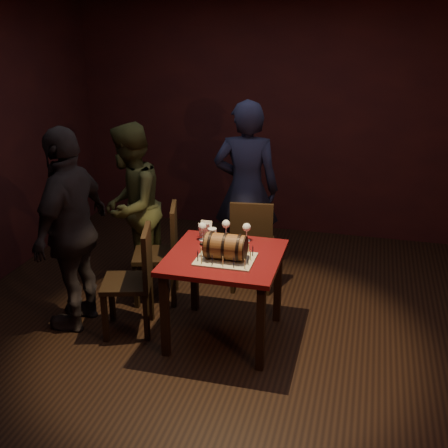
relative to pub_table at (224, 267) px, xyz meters
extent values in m
plane|color=black|center=(0.00, 0.11, -0.64)|extent=(5.00, 5.00, 0.00)
cube|color=black|center=(0.00, 2.61, 0.76)|extent=(5.00, 0.04, 2.80)
cube|color=black|center=(0.00, -2.39, 0.76)|extent=(5.00, 0.04, 2.80)
cube|color=#480C0F|center=(0.00, 0.00, 0.09)|extent=(0.90, 0.90, 0.04)
cube|color=black|center=(-0.38, -0.38, -0.29)|extent=(0.06, 0.06, 0.71)
cube|color=black|center=(0.38, -0.38, -0.29)|extent=(0.06, 0.06, 0.71)
cube|color=black|center=(-0.38, 0.38, -0.29)|extent=(0.06, 0.06, 0.71)
cube|color=black|center=(0.38, 0.38, -0.29)|extent=(0.06, 0.06, 0.71)
cube|color=#ABA18A|center=(0.03, -0.09, 0.12)|extent=(0.45, 0.35, 0.01)
cylinder|color=brown|center=(0.03, -0.09, 0.22)|extent=(0.30, 0.20, 0.20)
cylinder|color=black|center=(-0.08, -0.09, 0.22)|extent=(0.02, 0.22, 0.22)
cylinder|color=black|center=(0.03, -0.09, 0.22)|extent=(0.02, 0.22, 0.22)
cylinder|color=black|center=(0.14, -0.09, 0.22)|extent=(0.02, 0.22, 0.22)
cylinder|color=black|center=(-0.12, -0.09, 0.22)|extent=(0.01, 0.19, 0.19)
cylinder|color=black|center=(0.19, -0.09, 0.22)|extent=(0.01, 0.19, 0.19)
cylinder|color=black|center=(-0.14, -0.09, 0.22)|extent=(0.04, 0.02, 0.02)
sphere|color=black|center=(-0.16, -0.09, 0.22)|extent=(0.03, 0.03, 0.03)
cylinder|color=#E4DB88|center=(-0.12, -0.23, 0.16)|extent=(0.01, 0.01, 0.08)
cylinder|color=black|center=(-0.12, -0.23, 0.21)|extent=(0.00, 0.00, 0.01)
cylinder|color=black|center=(-0.04, -0.23, 0.16)|extent=(0.01, 0.01, 0.08)
cylinder|color=black|center=(-0.04, -0.23, 0.21)|extent=(0.00, 0.00, 0.01)
cylinder|color=#E4DB88|center=(0.05, -0.23, 0.16)|extent=(0.01, 0.01, 0.08)
cylinder|color=black|center=(0.05, -0.23, 0.21)|extent=(0.00, 0.00, 0.01)
cylinder|color=black|center=(0.13, -0.23, 0.16)|extent=(0.01, 0.01, 0.08)
cylinder|color=black|center=(0.13, -0.23, 0.21)|extent=(0.00, 0.00, 0.01)
cylinder|color=#E4DB88|center=(0.22, -0.23, 0.16)|extent=(0.01, 0.01, 0.08)
cylinder|color=black|center=(0.22, -0.23, 0.21)|extent=(0.00, 0.00, 0.01)
cylinder|color=black|center=(0.23, -0.16, 0.16)|extent=(0.01, 0.01, 0.08)
cylinder|color=black|center=(0.23, -0.16, 0.21)|extent=(0.00, 0.00, 0.01)
cylinder|color=#E4DB88|center=(0.23, -0.07, 0.16)|extent=(0.01, 0.01, 0.08)
cylinder|color=black|center=(0.23, -0.07, 0.21)|extent=(0.00, 0.00, 0.01)
cylinder|color=black|center=(0.23, 0.01, 0.16)|extent=(0.01, 0.01, 0.08)
cylinder|color=black|center=(0.23, 0.01, 0.21)|extent=(0.00, 0.00, 0.01)
cylinder|color=#E4DB88|center=(0.18, 0.06, 0.16)|extent=(0.01, 0.01, 0.08)
cylinder|color=black|center=(0.18, 0.06, 0.21)|extent=(0.00, 0.00, 0.01)
cylinder|color=black|center=(0.10, 0.06, 0.16)|extent=(0.01, 0.01, 0.08)
cylinder|color=black|center=(0.10, 0.06, 0.21)|extent=(0.00, 0.00, 0.01)
cylinder|color=#E4DB88|center=(0.01, 0.06, 0.16)|extent=(0.01, 0.01, 0.08)
cylinder|color=black|center=(0.01, 0.06, 0.21)|extent=(0.00, 0.00, 0.01)
cylinder|color=black|center=(-0.07, 0.06, 0.16)|extent=(0.01, 0.01, 0.08)
cylinder|color=black|center=(-0.07, 0.06, 0.21)|extent=(0.00, 0.00, 0.01)
cylinder|color=#E4DB88|center=(-0.16, 0.06, 0.16)|extent=(0.01, 0.01, 0.08)
cylinder|color=black|center=(-0.16, 0.06, 0.21)|extent=(0.00, 0.00, 0.01)
cylinder|color=black|center=(-0.16, -0.02, 0.16)|extent=(0.01, 0.01, 0.08)
cylinder|color=black|center=(-0.16, -0.02, 0.21)|extent=(0.00, 0.00, 0.01)
cylinder|color=#E4DB88|center=(-0.16, -0.11, 0.16)|extent=(0.01, 0.01, 0.08)
cylinder|color=black|center=(-0.16, -0.11, 0.21)|extent=(0.00, 0.00, 0.01)
cylinder|color=black|center=(-0.16, -0.19, 0.16)|extent=(0.01, 0.01, 0.08)
cylinder|color=black|center=(-0.16, -0.19, 0.21)|extent=(0.00, 0.00, 0.01)
cylinder|color=silver|center=(-0.26, 0.25, 0.11)|extent=(0.06, 0.06, 0.01)
cylinder|color=silver|center=(-0.26, 0.25, 0.16)|extent=(0.01, 0.01, 0.09)
sphere|color=silver|center=(-0.26, 0.25, 0.23)|extent=(0.07, 0.07, 0.07)
sphere|color=#591114|center=(-0.26, 0.25, 0.23)|extent=(0.05, 0.05, 0.05)
cylinder|color=silver|center=(-0.08, 0.36, 0.11)|extent=(0.06, 0.06, 0.01)
cylinder|color=silver|center=(-0.08, 0.36, 0.16)|extent=(0.01, 0.01, 0.09)
sphere|color=silver|center=(-0.08, 0.36, 0.23)|extent=(0.07, 0.07, 0.07)
cylinder|color=silver|center=(0.11, 0.33, 0.11)|extent=(0.06, 0.06, 0.01)
cylinder|color=silver|center=(0.11, 0.33, 0.16)|extent=(0.01, 0.01, 0.09)
sphere|color=silver|center=(0.11, 0.33, 0.23)|extent=(0.07, 0.07, 0.07)
sphere|color=#BF594C|center=(0.11, 0.33, 0.23)|extent=(0.05, 0.05, 0.05)
cylinder|color=silver|center=(-0.15, 0.16, 0.18)|extent=(0.07, 0.07, 0.15)
cylinder|color=#9E5414|center=(-0.15, 0.16, 0.17)|extent=(0.06, 0.06, 0.11)
cylinder|color=white|center=(-0.15, 0.16, 0.23)|extent=(0.06, 0.06, 0.02)
cube|color=black|center=(0.03, 0.97, -0.19)|extent=(0.45, 0.45, 0.04)
cube|color=black|center=(0.17, 1.16, -0.43)|extent=(0.04, 0.04, 0.43)
cube|color=black|center=(-0.16, 1.12, -0.43)|extent=(0.04, 0.04, 0.43)
cube|color=black|center=(0.22, 0.82, -0.43)|extent=(0.04, 0.04, 0.43)
cube|color=black|center=(-0.12, 0.78, -0.43)|extent=(0.04, 0.04, 0.43)
cube|color=black|center=(0.05, 0.79, 0.06)|extent=(0.40, 0.09, 0.46)
cube|color=black|center=(-0.79, 0.48, -0.19)|extent=(0.50, 0.50, 0.04)
cube|color=black|center=(-1.00, 0.60, -0.43)|extent=(0.04, 0.04, 0.43)
cube|color=black|center=(-0.91, 0.27, -0.43)|extent=(0.04, 0.04, 0.43)
cube|color=black|center=(-0.68, 0.69, -0.43)|extent=(0.04, 0.04, 0.43)
cube|color=black|center=(-0.58, 0.37, -0.43)|extent=(0.04, 0.04, 0.43)
cube|color=black|center=(-0.62, 0.53, 0.06)|extent=(0.15, 0.39, 0.46)
cube|color=black|center=(-0.81, -0.11, -0.19)|extent=(0.50, 0.50, 0.04)
cube|color=black|center=(-1.02, 0.00, -0.43)|extent=(0.04, 0.04, 0.43)
cube|color=black|center=(-0.93, -0.32, -0.43)|extent=(0.04, 0.04, 0.43)
cube|color=black|center=(-0.70, 0.10, -0.43)|extent=(0.04, 0.04, 0.43)
cube|color=black|center=(-0.60, -0.23, -0.43)|extent=(0.04, 0.04, 0.43)
cube|color=black|center=(-0.64, -0.06, 0.06)|extent=(0.15, 0.40, 0.46)
imported|color=#1B1C36|center=(-0.12, 1.29, 0.26)|extent=(0.70, 0.51, 1.80)
imported|color=#3F4020|center=(-1.13, 0.75, 0.17)|extent=(0.68, 0.83, 1.62)
imported|color=black|center=(-1.29, -0.09, 0.23)|extent=(0.46, 1.03, 1.74)
camera|label=1|loc=(1.05, -3.96, 1.93)|focal=45.00mm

